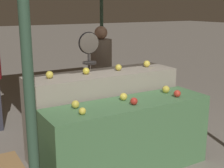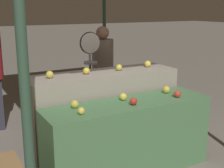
% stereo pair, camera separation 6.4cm
% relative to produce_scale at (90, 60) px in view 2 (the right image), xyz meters
% --- Properties ---
extents(display_counter_front, '(1.93, 0.55, 0.83)m').
position_rel_produce_scale_xyz_m(display_counter_front, '(-0.15, -1.27, -0.70)').
color(display_counter_front, '#4C7A4C').
rests_on(display_counter_front, ground_plane).
extents(display_counter_back, '(1.93, 0.55, 1.06)m').
position_rel_produce_scale_xyz_m(display_counter_back, '(-0.15, -0.67, -0.58)').
color(display_counter_back, gray).
rests_on(display_counter_back, ground_plane).
extents(apple_front_0, '(0.07, 0.07, 0.07)m').
position_rel_produce_scale_xyz_m(apple_front_0, '(-0.76, -1.38, -0.24)').
color(apple_front_0, yellow).
rests_on(apple_front_0, display_counter_front).
extents(apple_front_1, '(0.08, 0.08, 0.08)m').
position_rel_produce_scale_xyz_m(apple_front_1, '(-0.15, -1.37, -0.24)').
color(apple_front_1, '#B72D23').
rests_on(apple_front_1, display_counter_front).
extents(apple_front_2, '(0.08, 0.08, 0.08)m').
position_rel_produce_scale_xyz_m(apple_front_2, '(0.45, -1.38, -0.24)').
color(apple_front_2, red).
rests_on(apple_front_2, display_counter_front).
extents(apple_front_3, '(0.08, 0.08, 0.08)m').
position_rel_produce_scale_xyz_m(apple_front_3, '(-0.74, -1.16, -0.24)').
color(apple_front_3, gold).
rests_on(apple_front_3, display_counter_front).
extents(apple_front_4, '(0.08, 0.08, 0.08)m').
position_rel_produce_scale_xyz_m(apple_front_4, '(-0.16, -1.17, -0.24)').
color(apple_front_4, yellow).
rests_on(apple_front_4, display_counter_front).
extents(apple_front_5, '(0.09, 0.09, 0.09)m').
position_rel_produce_scale_xyz_m(apple_front_5, '(0.46, -1.17, -0.23)').
color(apple_front_5, gold).
rests_on(apple_front_5, display_counter_front).
extents(apple_back_0, '(0.09, 0.09, 0.09)m').
position_rel_produce_scale_xyz_m(apple_back_0, '(-0.83, -0.67, -0.01)').
color(apple_back_0, gold).
rests_on(apple_back_0, display_counter_back).
extents(apple_back_1, '(0.08, 0.08, 0.08)m').
position_rel_produce_scale_xyz_m(apple_back_1, '(-0.38, -0.68, -0.01)').
color(apple_back_1, gold).
rests_on(apple_back_1, display_counter_back).
extents(apple_back_2, '(0.08, 0.08, 0.08)m').
position_rel_produce_scale_xyz_m(apple_back_2, '(0.08, -0.68, -0.01)').
color(apple_back_2, gold).
rests_on(apple_back_2, display_counter_back).
extents(apple_back_3, '(0.09, 0.09, 0.09)m').
position_rel_produce_scale_xyz_m(apple_back_3, '(0.54, -0.66, -0.00)').
color(apple_back_3, yellow).
rests_on(apple_back_3, display_counter_back).
extents(produce_scale, '(0.31, 0.20, 1.51)m').
position_rel_produce_scale_xyz_m(produce_scale, '(0.00, 0.00, 0.00)').
color(produce_scale, '#99999E').
rests_on(produce_scale, ground_plane).
extents(person_vendor_at_scale, '(0.34, 0.34, 1.56)m').
position_rel_produce_scale_xyz_m(person_vendor_at_scale, '(0.38, 0.34, -0.21)').
color(person_vendor_at_scale, '#2D2D38').
rests_on(person_vendor_at_scale, ground_plane).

